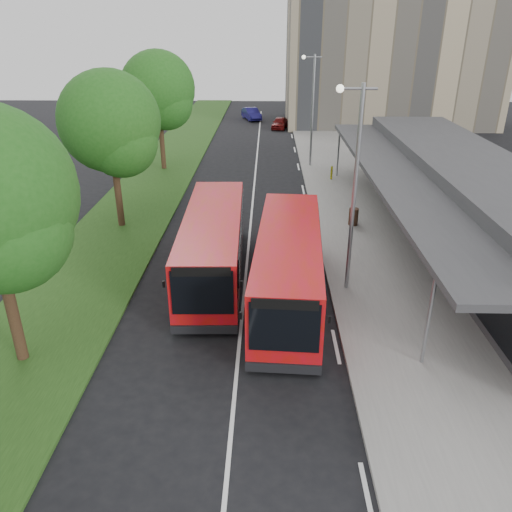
{
  "coord_description": "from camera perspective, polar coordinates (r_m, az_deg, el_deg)",
  "views": [
    {
      "loc": [
        0.91,
        -16.2,
        9.89
      ],
      "look_at": [
        0.48,
        2.04,
        1.5
      ],
      "focal_mm": 35.0,
      "sensor_mm": 36.0,
      "label": 1
    }
  ],
  "objects": [
    {
      "name": "tree_mid",
      "position": [
        26.87,
        -16.3,
        13.83
      ],
      "size": [
        5.07,
        5.07,
        8.15
      ],
      "color": "#332014",
      "rests_on": "ground"
    },
    {
      "name": "grass_verge",
      "position": [
        38.34,
        -10.74,
        9.4
      ],
      "size": [
        5.0,
        80.0,
        0.1
      ],
      "primitive_type": "cube",
      "color": "#1E4014",
      "rests_on": "ground"
    },
    {
      "name": "tree_far",
      "position": [
        38.33,
        -11.11,
        17.74
      ],
      "size": [
        5.33,
        5.33,
        8.56
      ],
      "color": "#332014",
      "rests_on": "ground"
    },
    {
      "name": "car_far",
      "position": [
        60.57,
        -0.52,
        15.94
      ],
      "size": [
        2.61,
        4.31,
        1.34
      ],
      "primitive_type": "imported",
      "rotation": [
        0.0,
        0.0,
        0.32
      ],
      "color": "navy",
      "rests_on": "ground"
    },
    {
      "name": "pavement",
      "position": [
        37.85,
        9.17,
        9.35
      ],
      "size": [
        5.0,
        80.0,
        0.15
      ],
      "primitive_type": "cube",
      "color": "gray",
      "rests_on": "ground"
    },
    {
      "name": "kerb_dashes",
      "position": [
        36.64,
        5.11,
        8.95
      ],
      "size": [
        0.12,
        56.0,
        0.01
      ],
      "color": "silver",
      "rests_on": "ground"
    },
    {
      "name": "car_near",
      "position": [
        55.06,
        2.74,
        14.96
      ],
      "size": [
        2.06,
        3.76,
        1.21
      ],
      "primitive_type": "imported",
      "rotation": [
        0.0,
        0.0,
        -0.18
      ],
      "color": "#5D0D0D",
      "rests_on": "ground"
    },
    {
      "name": "ground",
      "position": [
        19.0,
        -1.6,
        -6.68
      ],
      "size": [
        120.0,
        120.0,
        0.0
      ],
      "primitive_type": "plane",
      "color": "black",
      "rests_on": "ground"
    },
    {
      "name": "lamp_post_far",
      "position": [
        38.68,
        6.38,
        16.87
      ],
      "size": [
        1.44,
        0.28,
        8.0
      ],
      "color": "gray",
      "rests_on": "pavement"
    },
    {
      "name": "lamp_post_near",
      "position": [
        19.19,
        11.05,
        8.6
      ],
      "size": [
        1.44,
        0.28,
        8.0
      ],
      "color": "gray",
      "rests_on": "pavement"
    },
    {
      "name": "office_block",
      "position": [
        59.66,
        15.28,
        23.06
      ],
      "size": [
        22.0,
        12.0,
        18.0
      ],
      "primitive_type": "cube",
      "color": "tan",
      "rests_on": "ground"
    },
    {
      "name": "bollard",
      "position": [
        35.79,
        8.62,
        9.39
      ],
      "size": [
        0.16,
        0.16,
        0.92
      ],
      "primitive_type": "cylinder",
      "rotation": [
        0.0,
        0.0,
        0.11
      ],
      "color": "#FFFE0D",
      "rests_on": "pavement"
    },
    {
      "name": "station_building",
      "position": [
        27.31,
        22.78,
        6.05
      ],
      "size": [
        7.7,
        26.0,
        4.0
      ],
      "color": "#323234",
      "rests_on": "ground"
    },
    {
      "name": "litter_bin",
      "position": [
        27.42,
        11.08,
        4.44
      ],
      "size": [
        0.67,
        0.67,
        0.92
      ],
      "primitive_type": "cylinder",
      "rotation": [
        0.0,
        0.0,
        0.41
      ],
      "color": "#3B2418",
      "rests_on": "pavement"
    },
    {
      "name": "bus_main",
      "position": [
        19.36,
        3.71,
        -1.22
      ],
      "size": [
        3.13,
        10.09,
        2.82
      ],
      "rotation": [
        0.0,
        0.0,
        -0.06
      ],
      "color": "#B7091C",
      "rests_on": "ground"
    },
    {
      "name": "lane_centre_line",
      "position": [
        32.74,
        -0.3,
        7.12
      ],
      "size": [
        0.12,
        70.0,
        0.01
      ],
      "primitive_type": "cube",
      "color": "silver",
      "rests_on": "ground"
    },
    {
      "name": "bus_second",
      "position": [
        21.33,
        -4.89,
        1.24
      ],
      "size": [
        2.81,
        9.94,
        2.79
      ],
      "rotation": [
        0.0,
        0.0,
        0.03
      ],
      "color": "#B7091C",
      "rests_on": "ground"
    }
  ]
}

